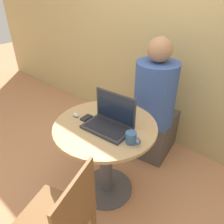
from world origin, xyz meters
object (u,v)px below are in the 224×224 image
at_px(cell_phone, 86,118).
at_px(laptop, 110,121).
at_px(person_seated, 155,111).
at_px(chair_empty, 61,224).

bearing_deg(cell_phone, laptop, 10.09).
bearing_deg(person_seated, laptop, -87.96).
height_order(cell_phone, chair_empty, chair_empty).
xyz_separation_m(cell_phone, chair_empty, (0.40, -0.59, -0.27)).
xyz_separation_m(cell_phone, person_seated, (0.19, 0.75, -0.20)).
distance_m(laptop, person_seated, 0.75).
relative_size(cell_phone, person_seated, 0.08).
bearing_deg(chair_empty, person_seated, 98.87).
bearing_deg(laptop, person_seated, 92.04).
bearing_deg(cell_phone, person_seated, 75.73).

